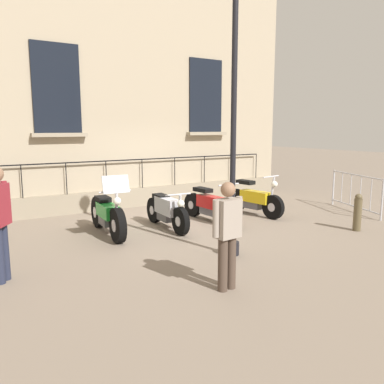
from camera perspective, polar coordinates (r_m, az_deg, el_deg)
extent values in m
plane|color=gray|center=(9.75, -1.29, -4.31)|extent=(60.00, 60.00, 0.00)
cube|color=tan|center=(12.10, -8.45, 18.54)|extent=(0.60, 10.45, 8.51)
cube|color=gray|center=(11.77, -7.25, -0.67)|extent=(0.20, 10.45, 0.54)
cube|color=black|center=(12.81, 1.99, 13.75)|extent=(0.06, 1.20, 2.26)
cube|color=gray|center=(12.71, 2.17, 8.48)|extent=(0.24, 1.40, 0.10)
cube|color=black|center=(10.94, -19.05, 14.03)|extent=(0.06, 1.20, 2.26)
cube|color=gray|center=(10.82, -18.62, 7.86)|extent=(0.24, 1.40, 0.10)
cube|color=black|center=(11.59, -7.27, 4.72)|extent=(0.03, 8.78, 0.03)
cylinder|color=black|center=(10.69, -23.45, 1.37)|extent=(0.02, 0.02, 0.84)
cylinder|color=black|center=(10.90, -17.75, 1.84)|extent=(0.02, 0.02, 0.84)
cylinder|color=black|center=(11.22, -12.32, 2.27)|extent=(0.02, 0.02, 0.84)
cylinder|color=black|center=(11.63, -7.23, 2.65)|extent=(0.02, 0.02, 0.84)
cylinder|color=black|center=(12.13, -2.52, 2.99)|extent=(0.02, 0.02, 0.84)
cylinder|color=black|center=(12.70, 1.80, 3.28)|extent=(0.02, 0.02, 0.84)
cylinder|color=black|center=(13.34, 5.72, 3.53)|extent=(0.02, 0.02, 0.84)
cylinder|color=black|center=(14.04, 9.27, 3.74)|extent=(0.02, 0.02, 0.84)
cylinder|color=black|center=(8.06, -10.73, -4.78)|extent=(0.72, 0.20, 0.71)
cylinder|color=silver|center=(8.06, -10.73, -4.78)|extent=(0.26, 0.19, 0.25)
cylinder|color=black|center=(9.41, -13.44, -2.84)|extent=(0.72, 0.20, 0.71)
cylinder|color=silver|center=(9.41, -13.44, -2.84)|extent=(0.26, 0.19, 0.25)
cube|color=#1E842D|center=(8.64, -12.13, -2.63)|extent=(0.84, 0.35, 0.28)
cube|color=#4C4C51|center=(8.79, -12.27, -3.89)|extent=(0.51, 0.27, 0.25)
cube|color=black|center=(8.93, -12.80, -0.97)|extent=(0.48, 0.29, 0.10)
cylinder|color=silver|center=(8.03, -10.91, -2.35)|extent=(0.16, 0.07, 0.69)
cylinder|color=silver|center=(8.02, -11.09, 0.09)|extent=(0.08, 0.65, 0.04)
sphere|color=white|center=(7.93, -10.79, -1.31)|extent=(0.16, 0.16, 0.16)
cylinder|color=silver|center=(9.00, -11.53, -4.36)|extent=(0.75, 0.13, 0.08)
cube|color=silver|center=(7.94, -11.00, 1.10)|extent=(0.15, 0.54, 0.36)
cylinder|color=black|center=(8.49, -1.67, -4.25)|extent=(0.62, 0.14, 0.61)
cylinder|color=silver|center=(8.49, -1.67, -4.25)|extent=(0.22, 0.15, 0.21)
cylinder|color=black|center=(9.67, -5.51, -2.61)|extent=(0.62, 0.14, 0.61)
cylinder|color=silver|center=(9.67, -5.51, -2.61)|extent=(0.22, 0.15, 0.21)
cube|color=#B2B2BC|center=(8.98, -3.59, -2.04)|extent=(0.82, 0.30, 0.37)
cube|color=#4C4C51|center=(9.12, -3.85, -3.50)|extent=(0.50, 0.24, 0.21)
cube|color=black|center=(9.25, -4.53, -0.66)|extent=(0.46, 0.26, 0.10)
cylinder|color=silver|center=(8.47, -1.84, -2.31)|extent=(0.16, 0.06, 0.58)
cylinder|color=silver|center=(8.46, -2.01, -0.36)|extent=(0.06, 0.61, 0.04)
sphere|color=white|center=(8.39, -1.62, -1.69)|extent=(0.16, 0.16, 0.16)
cylinder|color=silver|center=(9.35, -3.42, -3.86)|extent=(0.73, 0.10, 0.08)
cylinder|color=black|center=(9.14, 5.68, -3.31)|extent=(0.62, 0.18, 0.61)
cylinder|color=silver|center=(9.14, 5.68, -3.31)|extent=(0.23, 0.17, 0.21)
cylinder|color=black|center=(10.27, 0.14, -1.86)|extent=(0.62, 0.18, 0.61)
cylinder|color=silver|center=(10.27, 0.14, -1.86)|extent=(0.23, 0.17, 0.21)
cube|color=red|center=(9.62, 2.94, -1.49)|extent=(0.95, 0.35, 0.30)
cube|color=#4C4C51|center=(9.74, 2.56, -2.67)|extent=(0.57, 0.26, 0.21)
cube|color=black|center=(9.86, 1.58, 0.32)|extent=(0.54, 0.29, 0.10)
cylinder|color=silver|center=(9.11, 5.50, -1.12)|extent=(0.16, 0.07, 0.70)
cylinder|color=silver|center=(9.09, 5.33, 1.08)|extent=(0.08, 0.62, 0.04)
sphere|color=white|center=(9.03, 5.82, -0.14)|extent=(0.16, 0.16, 0.16)
cylinder|color=silver|center=(9.99, 2.59, -2.99)|extent=(0.84, 0.14, 0.08)
cylinder|color=black|center=(10.16, 11.67, -2.15)|extent=(0.63, 0.22, 0.62)
cylinder|color=silver|center=(10.16, 11.67, -2.15)|extent=(0.24, 0.18, 0.22)
cylinder|color=black|center=(10.97, 6.43, -1.17)|extent=(0.63, 0.22, 0.62)
cylinder|color=silver|center=(10.97, 6.43, -1.17)|extent=(0.24, 0.18, 0.22)
cube|color=gold|center=(10.49, 9.18, -0.66)|extent=(0.91, 0.40, 0.30)
cube|color=#4C4C51|center=(10.60, 8.74, -1.77)|extent=(0.56, 0.29, 0.22)
cube|color=black|center=(10.67, 7.77, 1.43)|extent=(0.52, 0.31, 0.10)
cylinder|color=silver|center=(10.13, 11.52, 0.02)|extent=(0.17, 0.08, 0.78)
cylinder|color=silver|center=(10.10, 11.37, 2.20)|extent=(0.12, 0.60, 0.04)
sphere|color=white|center=(10.05, 11.87, 1.12)|extent=(0.16, 0.16, 0.16)
cylinder|color=silver|center=(10.84, 8.56, -2.10)|extent=(0.80, 0.19, 0.08)
cylinder|color=black|center=(7.29, 5.73, -8.10)|extent=(0.28, 0.28, 0.24)
cylinder|color=black|center=(6.96, 6.03, 9.23)|extent=(0.10, 0.10, 4.59)
cylinder|color=#B7B7BF|center=(12.56, 19.80, 0.65)|extent=(0.05, 0.05, 1.05)
cylinder|color=#B7B7BF|center=(10.83, 25.84, -1.04)|extent=(0.05, 0.05, 1.05)
cylinder|color=#B7B7BF|center=(11.61, 22.75, 2.28)|extent=(2.03, 0.75, 0.04)
cylinder|color=#B7B7BF|center=(11.74, 22.48, -1.94)|extent=(2.03, 0.75, 0.04)
cylinder|color=#B7B7BF|center=(12.19, 20.89, 0.70)|extent=(0.02, 0.02, 0.87)
cylinder|color=#B7B7BF|center=(11.84, 22.03, 0.39)|extent=(0.02, 0.02, 0.87)
cylinder|color=#B7B7BF|center=(11.49, 23.23, 0.07)|extent=(0.02, 0.02, 0.87)
cylinder|color=#B7B7BF|center=(11.15, 24.51, -0.28)|extent=(0.02, 0.02, 0.87)
cylinder|color=brown|center=(9.57, 22.86, -3.07)|extent=(0.18, 0.18, 0.73)
sphere|color=brown|center=(9.50, 23.01, -0.70)|extent=(0.16, 0.16, 0.16)
cylinder|color=#23283D|center=(6.66, -25.57, -7.86)|extent=(0.14, 0.14, 0.87)
cylinder|color=maroon|center=(6.61, -25.48, -1.08)|extent=(0.09, 0.09, 0.59)
cylinder|color=#47382D|center=(5.65, 4.49, -10.47)|extent=(0.14, 0.14, 0.77)
cylinder|color=#47382D|center=(5.75, 5.68, -10.12)|extent=(0.14, 0.14, 0.77)
cube|color=gray|center=(5.52, 5.19, -3.82)|extent=(0.26, 0.38, 0.55)
sphere|color=#8C664C|center=(5.44, 5.25, 0.37)|extent=(0.21, 0.21, 0.21)
cylinder|color=gray|center=(5.36, 3.48, -3.88)|extent=(0.09, 0.09, 0.52)
cylinder|color=gray|center=(5.66, 6.82, -3.23)|extent=(0.09, 0.09, 0.52)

